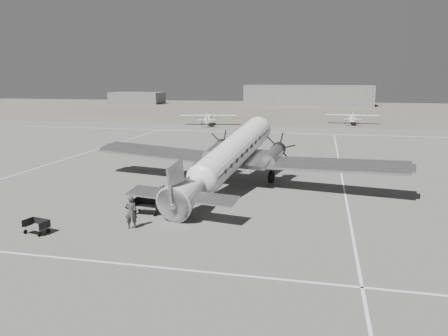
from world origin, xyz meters
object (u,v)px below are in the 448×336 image
at_px(light_plane_left, 208,119).
at_px(passenger, 171,192).
at_px(dc3_airliner, 229,158).
at_px(baggage_cart_far, 36,227).
at_px(ground_crew, 131,212).
at_px(baggage_cart_near, 147,206).
at_px(ramp_agent, 163,195).
at_px(hangar_main, 308,95).
at_px(shed_secondary, 137,98).
at_px(light_plane_right, 352,119).

xyz_separation_m(light_plane_left, passenger, (10.83, -52.25, -0.41)).
bearing_deg(dc3_airliner, light_plane_left, 116.75).
distance_m(baggage_cart_far, ground_crew, 5.48).
distance_m(light_plane_left, ground_crew, 59.36).
height_order(baggage_cart_near, ground_crew, ground_crew).
bearing_deg(dc3_airliner, ground_crew, -99.98).
bearing_deg(ground_crew, baggage_cart_far, 1.79).
relative_size(baggage_cart_far, ramp_agent, 0.93).
relative_size(baggage_cart_near, passenger, 1.26).
bearing_deg(dc3_airliner, passenger, -118.95).
height_order(baggage_cart_near, passenger, passenger).
bearing_deg(hangar_main, baggage_cart_near, -92.83).
bearing_deg(baggage_cart_far, ground_crew, 34.42).
bearing_deg(ramp_agent, dc3_airliner, -16.13).
height_order(baggage_cart_near, baggage_cart_far, baggage_cart_near).
distance_m(shed_secondary, light_plane_right, 91.16).
bearing_deg(light_plane_right, baggage_cart_far, -105.61).
bearing_deg(light_plane_right, dc3_airliner, -100.96).
height_order(hangar_main, dc3_airliner, hangar_main).
bearing_deg(ground_crew, light_plane_left, -100.32).
distance_m(hangar_main, light_plane_left, 72.57).
bearing_deg(hangar_main, ramp_agent, -92.70).
distance_m(baggage_cart_near, passenger, 3.30).
relative_size(hangar_main, light_plane_left, 3.85).
distance_m(light_plane_left, baggage_cart_far, 60.74).
relative_size(light_plane_right, ground_crew, 5.08).
relative_size(shed_secondary, ramp_agent, 11.46).
height_order(ground_crew, passenger, ground_crew).
bearing_deg(ramp_agent, light_plane_right, 3.06).
xyz_separation_m(light_plane_left, baggage_cart_near, (10.25, -55.49, -0.62)).
height_order(dc3_airliner, baggage_cart_near, dc3_airliner).
height_order(shed_secondary, baggage_cart_near, shed_secondary).
bearing_deg(ramp_agent, hangar_main, 15.45).
height_order(light_plane_right, baggage_cart_near, light_plane_right).
bearing_deg(ground_crew, light_plane_right, -124.60).
relative_size(shed_secondary, ground_crew, 8.81).
xyz_separation_m(light_plane_right, baggage_cart_near, (-16.96, -63.64, -0.56)).
distance_m(light_plane_left, light_plane_right, 28.41).
xyz_separation_m(baggage_cart_far, ground_crew, (5.04, 2.07, 0.61)).
relative_size(hangar_main, dc3_airliner, 1.52).
distance_m(light_plane_left, passenger, 53.37).
height_order(light_plane_left, baggage_cart_near, light_plane_left).
height_order(hangar_main, light_plane_left, hangar_main).
distance_m(hangar_main, ramp_agent, 124.17).
relative_size(ground_crew, ramp_agent, 1.30).
height_order(hangar_main, light_plane_right, hangar_main).
bearing_deg(light_plane_left, shed_secondary, 112.37).
xyz_separation_m(dc3_airliner, baggage_cart_far, (-8.87, -12.53, -2.22)).
relative_size(shed_secondary, light_plane_right, 1.73).
distance_m(shed_secondary, ground_crew, 135.31).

